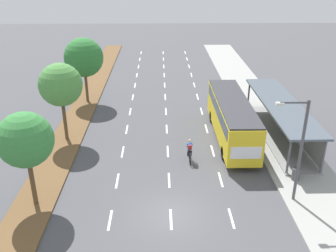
# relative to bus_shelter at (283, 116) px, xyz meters

# --- Properties ---
(ground_plane) EXTENTS (140.00, 140.00, 0.00)m
(ground_plane) POSITION_rel_bus_shelter_xyz_m (-9.53, -10.23, -1.87)
(ground_plane) COLOR #4C4C51
(median_strip) EXTENTS (2.60, 52.00, 0.12)m
(median_strip) POSITION_rel_bus_shelter_xyz_m (-17.83, 9.77, -1.81)
(median_strip) COLOR brown
(median_strip) RESTS_ON ground
(sidewalk_right) EXTENTS (4.50, 52.00, 0.15)m
(sidewalk_right) POSITION_rel_bus_shelter_xyz_m (-0.28, 9.77, -1.79)
(sidewalk_right) COLOR #9E9E99
(sidewalk_right) RESTS_ON ground
(lane_divider_left) EXTENTS (0.14, 47.46, 0.01)m
(lane_divider_left) POSITION_rel_bus_shelter_xyz_m (-13.03, 8.00, -1.86)
(lane_divider_left) COLOR white
(lane_divider_left) RESTS_ON ground
(lane_divider_center) EXTENTS (0.14, 47.46, 0.01)m
(lane_divider_center) POSITION_rel_bus_shelter_xyz_m (-9.53, 8.00, -1.86)
(lane_divider_center) COLOR white
(lane_divider_center) RESTS_ON ground
(lane_divider_right) EXTENTS (0.14, 47.46, 0.01)m
(lane_divider_right) POSITION_rel_bus_shelter_xyz_m (-6.03, 8.00, -1.86)
(lane_divider_right) COLOR white
(lane_divider_right) RESTS_ON ground
(bus_shelter) EXTENTS (2.90, 13.25, 2.86)m
(bus_shelter) POSITION_rel_bus_shelter_xyz_m (0.00, 0.00, 0.00)
(bus_shelter) COLOR gray
(bus_shelter) RESTS_ON sidewalk_right
(bus) EXTENTS (2.54, 11.29, 3.37)m
(bus) POSITION_rel_bus_shelter_xyz_m (-4.28, -0.18, 0.20)
(bus) COLOR yellow
(bus) RESTS_ON ground
(cyclist) EXTENTS (0.46, 1.82, 1.71)m
(cyclist) POSITION_rel_bus_shelter_xyz_m (-7.96, -3.87, -1.07)
(cyclist) COLOR black
(cyclist) RESTS_ON ground
(median_tree_nearest) EXTENTS (3.23, 3.23, 5.88)m
(median_tree_nearest) POSITION_rel_bus_shelter_xyz_m (-17.72, -9.02, 2.50)
(median_tree_nearest) COLOR brown
(median_tree_nearest) RESTS_ON median_strip
(median_tree_second) EXTENTS (3.39, 3.39, 6.33)m
(median_tree_second) POSITION_rel_bus_shelter_xyz_m (-17.80, -0.16, 2.87)
(median_tree_second) COLOR brown
(median_tree_second) RESTS_ON median_strip
(median_tree_third) EXTENTS (3.88, 3.88, 6.53)m
(median_tree_third) POSITION_rel_bus_shelter_xyz_m (-17.62, 8.71, 2.84)
(median_tree_third) COLOR brown
(median_tree_third) RESTS_ON median_strip
(streetlight) EXTENTS (1.91, 0.24, 6.50)m
(streetlight) POSITION_rel_bus_shelter_xyz_m (-2.11, -9.04, 2.02)
(streetlight) COLOR #4C4C51
(streetlight) RESTS_ON sidewalk_right
(trash_bin) EXTENTS (0.52, 0.52, 0.85)m
(trash_bin) POSITION_rel_bus_shelter_xyz_m (-1.08, -6.84, -1.29)
(trash_bin) COLOR #4C4C51
(trash_bin) RESTS_ON sidewalk_right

